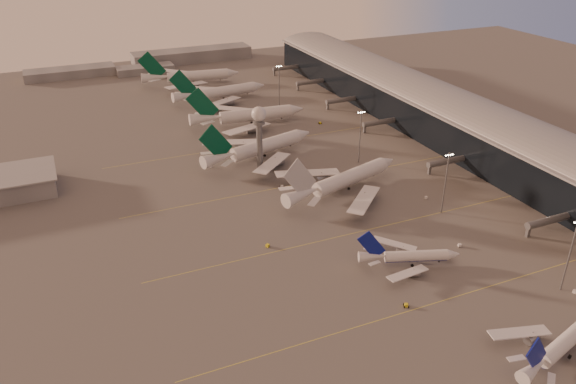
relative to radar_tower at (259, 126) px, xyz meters
name	(u,v)px	position (x,y,z in m)	size (l,w,h in m)	color
ground	(402,341)	(-5.00, -120.00, -20.95)	(700.00, 700.00, 0.00)	#4F4D4D
taxiway_markings	(385,224)	(25.00, -64.00, -20.94)	(180.00, 185.25, 0.02)	gold
terminal	(462,123)	(102.88, -9.91, -10.43)	(57.00, 362.00, 23.04)	black
radar_tower	(259,126)	(0.00, 0.00, 0.00)	(6.40, 6.40, 31.10)	slate
mast_a	(570,252)	(53.00, -120.00, -7.21)	(3.60, 0.56, 25.00)	slate
mast_b	(446,180)	(50.00, -65.00, -7.21)	(3.60, 0.56, 25.00)	slate
mast_c	(360,134)	(45.00, -10.00, -7.21)	(3.60, 0.56, 25.00)	slate
mast_d	(279,84)	(43.00, 80.00, -7.21)	(3.60, 0.56, 25.00)	slate
distant_horizon	(158,61)	(-2.38, 205.14, -17.06)	(165.00, 37.50, 9.00)	slate
narrowbody_near	(561,347)	(29.31, -141.37, -17.83)	(38.52, 30.32, 15.40)	silver
narrowbody_mid	(409,258)	(17.74, -89.81, -18.22)	(33.14, 25.97, 13.49)	silver
widebody_white	(344,183)	(23.96, -33.85, -17.07)	(61.68, 48.69, 22.38)	silver
greentail_a	(260,150)	(4.85, 12.60, -16.91)	(61.26, 48.79, 22.84)	silver
greentail_b	(248,118)	(15.51, 57.68, -16.81)	(64.50, 51.94, 23.42)	silver
greentail_c	(221,94)	(14.94, 105.77, -17.02)	(61.17, 49.19, 22.23)	silver
greentail_d	(192,78)	(7.75, 146.82, -16.75)	(65.32, 52.45, 23.78)	silver
gsv_catering_a	(576,287)	(55.62, -122.99, -18.86)	(5.55, 3.88, 4.17)	silver
gsv_tug_mid	(406,305)	(4.51, -107.98, -20.44)	(4.04, 3.37, 0.99)	yellow
gsv_truck_b	(461,244)	(40.82, -87.87, -19.77)	(6.08, 3.54, 2.31)	silver
gsv_truck_c	(268,244)	(-20.41, -60.96, -19.78)	(5.89, 4.74, 2.29)	yellow
gsv_catering_b	(427,194)	(51.56, -53.30, -18.84)	(5.50, 3.27, 4.22)	silver
gsv_tug_far	(282,187)	(1.84, -20.68, -20.38)	(4.04, 4.54, 1.11)	silver
gsv_truck_d	(210,165)	(-19.63, 11.80, -19.90)	(3.79, 5.38, 2.05)	silver
gsv_tug_hangar	(320,123)	(51.84, 43.46, -20.44)	(3.59, 2.30, 0.99)	yellow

